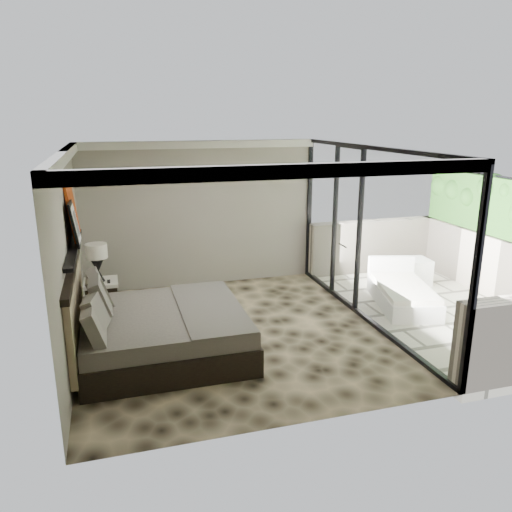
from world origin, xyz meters
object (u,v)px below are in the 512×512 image
object	(u,v)px
ottoman	(415,271)
lounger	(402,293)
nightstand	(102,294)
table_lamp	(97,257)
bed	(157,329)

from	to	relation	value
ottoman	lounger	xyz separation A→B (m)	(-0.88, -0.93, -0.04)
nightstand	ottoman	distance (m)	5.99
nightstand	table_lamp	distance (m)	0.66
nightstand	table_lamp	bearing A→B (deg)	175.94
bed	ottoman	size ratio (longest dim) A/B	4.52
ottoman	table_lamp	bearing A→B (deg)	177.11
table_lamp	ottoman	distance (m)	6.06
bed	nightstand	distance (m)	2.12
table_lamp	nightstand	bearing A→B (deg)	15.64
nightstand	ottoman	size ratio (longest dim) A/B	1.10
nightstand	lounger	xyz separation A→B (m)	(5.11, -1.25, -0.07)
bed	table_lamp	xyz separation A→B (m)	(-0.78, 1.97, 0.57)
bed	ottoman	xyz separation A→B (m)	(5.24, 1.67, -0.12)
bed	lounger	distance (m)	4.42
table_lamp	lounger	bearing A→B (deg)	-13.56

